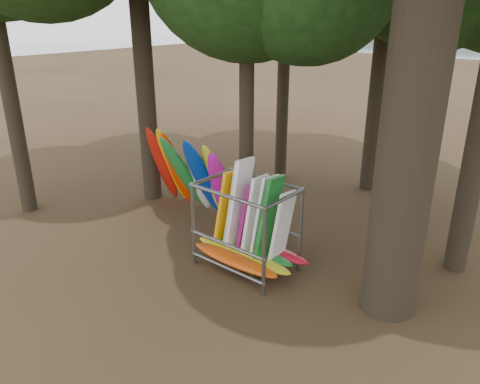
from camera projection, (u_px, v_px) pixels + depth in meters
The scene contains 3 objects.
ground at pixel (219, 261), 12.46m from camera, with size 120.00×120.00×0.00m, color #47331E.
kayak_row at pixel (191, 174), 14.93m from camera, with size 3.68×1.90×2.89m.
storage_rack at pixel (247, 230), 11.84m from camera, with size 3.12×1.55×2.89m.
Camera 1 is at (7.43, -8.01, 6.30)m, focal length 35.00 mm.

